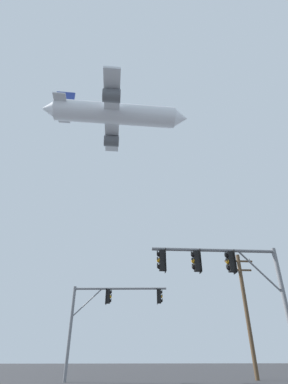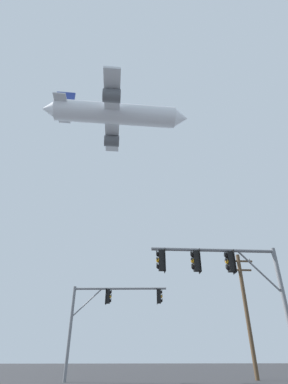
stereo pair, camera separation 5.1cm
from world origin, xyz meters
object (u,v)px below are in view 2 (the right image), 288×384
object	(u,v)px
utility_pole	(246,307)
airplane	(116,114)
signal_pole_far	(107,307)
signal_pole_near	(228,275)

from	to	relation	value
utility_pole	airplane	xyz separation A→B (m)	(-11.67, 21.10, 38.95)
utility_pole	airplane	distance (m)	45.80
signal_pole_far	airplane	distance (m)	44.96
signal_pole_near	signal_pole_far	bearing A→B (deg)	124.27
airplane	signal_pole_far	bearing A→B (deg)	-85.80
signal_pole_far	utility_pole	distance (m)	10.09
signal_pole_near	signal_pole_far	xyz separation A→B (m)	(-5.70, 8.37, -0.19)
utility_pole	airplane	size ratio (longest dim) A/B	0.29
signal_pole_near	utility_pole	xyz separation A→B (m)	(4.35, 9.32, 0.02)
signal_pole_far	utility_pole	world-z (taller)	utility_pole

